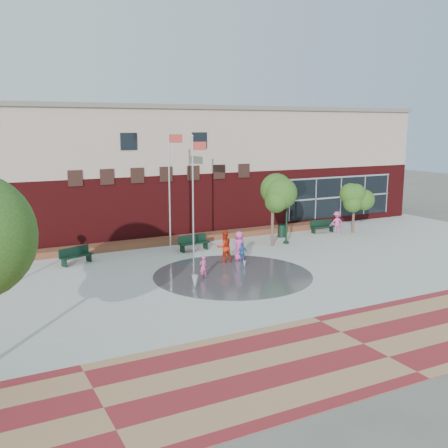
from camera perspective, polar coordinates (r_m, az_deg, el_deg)
name	(u,v)px	position (r m, az deg, el deg)	size (l,w,h in m)	color
ground	(262,291)	(25.34, 4.20, -7.28)	(120.00, 120.00, 0.00)	#666056
plaza_concrete	(224,271)	(28.67, 0.00, -5.11)	(46.00, 18.00, 0.01)	#A8A8A0
paver_band	(364,344)	(20.10, 14.95, -12.52)	(46.00, 6.00, 0.01)	maroon
splash_pad	(233,275)	(27.82, 0.95, -5.60)	(8.40, 8.40, 0.01)	#383A3D
library_building	(142,168)	(40.16, -8.94, 6.03)	(44.40, 10.40, 9.20)	#510D0F
flower_bed	(172,243)	(35.38, -5.68, -2.12)	(26.00, 1.20, 0.40)	#A6192B
flagpole_left	(170,184)	(31.92, -5.90, 4.31)	(0.88, 0.32, 7.71)	silver
flagpole_right	(194,188)	(31.98, -3.33, 3.93)	(0.84, 0.38, 7.26)	silver
lamp_right	(287,209)	(34.89, 6.85, 1.64)	(0.40, 0.40, 3.82)	black
bench_left	(76,259)	(31.06, -15.77, -3.68)	(2.02, 1.23, 0.98)	black
bench_mid	(194,246)	(33.11, -3.30, -2.39)	(2.07, 0.78, 1.02)	black
bench_right	(322,229)	(39.31, 10.65, -0.51)	(1.90, 0.68, 0.94)	black
trash_can	(282,231)	(37.24, 6.31, -0.74)	(0.57, 0.57, 0.94)	black
tree_mid	(273,194)	(33.93, 5.34, 3.23)	(2.79, 2.79, 4.71)	#4D362B
tree_small_right	(354,197)	(39.42, 14.00, 2.82)	(2.11, 2.11, 3.61)	#4D362B
water_jet_a	(195,289)	(25.64, -3.17, -7.06)	(0.33, 0.33, 0.64)	white
water_jet_b	(245,268)	(29.17, 2.25, -4.84)	(0.17, 0.17, 0.39)	white
child_splash	(203,267)	(27.17, -2.27, -4.70)	(0.44, 0.29, 1.20)	#C94488
adult_red	(224,247)	(30.07, 0.03, -2.51)	(0.92, 0.71, 1.88)	red
adult_pink	(239,246)	(30.76, 1.67, -2.38)	(0.84, 0.54, 1.71)	#D8459E
child_blue	(242,253)	(30.22, 1.98, -3.15)	(0.68, 0.28, 1.16)	#3269A8
person_bench	(337,222)	(39.25, 12.17, 0.17)	(1.05, 0.60, 1.62)	#D54993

